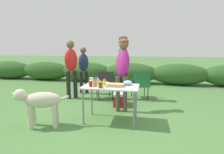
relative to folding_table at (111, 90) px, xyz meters
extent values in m
plane|color=#4C7A3D|center=(0.00, 0.00, -0.66)|extent=(60.00, 60.00, 0.00)
ellipsoid|color=#2D5623|center=(-6.00, 4.14, -0.23)|extent=(2.40, 0.90, 0.86)
ellipsoid|color=#2D5623|center=(-4.00, 4.14, -0.23)|extent=(2.40, 0.90, 0.86)
ellipsoid|color=#2D5623|center=(-2.00, 4.14, -0.23)|extent=(2.40, 0.90, 0.86)
ellipsoid|color=#2D5623|center=(0.00, 4.14, -0.23)|extent=(2.40, 0.90, 0.86)
ellipsoid|color=#2D5623|center=(2.00, 4.14, -0.23)|extent=(2.40, 0.90, 0.86)
cube|color=silver|center=(0.00, 0.00, 0.06)|extent=(1.10, 0.64, 0.02)
cylinder|color=gray|center=(-0.49, -0.27, -0.31)|extent=(0.04, 0.04, 0.71)
cylinder|color=gray|center=(0.49, -0.27, -0.31)|extent=(0.04, 0.04, 0.71)
cylinder|color=gray|center=(-0.49, 0.27, -0.31)|extent=(0.04, 0.04, 0.71)
cylinder|color=gray|center=(0.49, 0.27, -0.31)|extent=(0.04, 0.04, 0.71)
cube|color=#9E9EA3|center=(0.11, -0.04, 0.09)|extent=(0.34, 0.24, 0.02)
cube|color=tan|center=(0.11, -0.04, 0.11)|extent=(0.30, 0.21, 0.04)
cylinder|color=white|center=(-0.18, 0.13, 0.09)|extent=(0.22, 0.22, 0.04)
ellipsoid|color=#99B2CC|center=(0.33, 0.14, 0.12)|extent=(0.19, 0.19, 0.10)
cylinder|color=white|center=(-0.47, 0.19, 0.13)|extent=(0.08, 0.08, 0.12)
cylinder|color=yellow|center=(-0.12, -0.04, 0.14)|extent=(0.06, 0.06, 0.12)
cone|color=red|center=(-0.12, -0.04, 0.22)|extent=(0.05, 0.05, 0.04)
cylinder|color=red|center=(-0.37, -0.15, 0.14)|extent=(0.07, 0.07, 0.12)
cone|color=white|center=(-0.37, -0.15, 0.21)|extent=(0.06, 0.06, 0.03)
cylinder|color=silver|center=(-0.28, 0.01, 0.15)|extent=(0.07, 0.07, 0.14)
cone|color=#194793|center=(-0.28, 0.01, 0.24)|extent=(0.06, 0.06, 0.04)
cylinder|color=#562314|center=(-0.43, 0.02, 0.13)|extent=(0.07, 0.07, 0.11)
cone|color=black|center=(-0.43, 0.02, 0.20)|extent=(0.06, 0.06, 0.03)
cylinder|color=#B2893D|center=(-0.29, -0.11, 0.15)|extent=(0.08, 0.08, 0.15)
cylinder|color=#4C4C4C|center=(-0.29, -0.11, 0.24)|extent=(0.07, 0.07, 0.03)
cylinder|color=brown|center=(-0.15, -0.22, 0.13)|extent=(0.08, 0.08, 0.12)
cone|color=gold|center=(-0.15, -0.22, 0.21)|extent=(0.07, 0.07, 0.03)
cylinder|color=#4C473D|center=(0.04, 0.61, -0.25)|extent=(0.10, 0.10, 0.83)
cylinder|color=#4C473D|center=(0.22, 0.60, -0.25)|extent=(0.10, 0.10, 0.83)
ellipsoid|color=#931E70|center=(0.13, 0.73, 0.48)|extent=(0.33, 0.47, 0.71)
sphere|color=brown|center=(0.14, 0.86, 0.91)|extent=(0.23, 0.23, 0.23)
ellipsoid|color=#993823|center=(0.14, 0.86, 0.97)|extent=(0.24, 0.24, 0.14)
cylinder|color=black|center=(-1.56, 1.37, -0.26)|extent=(0.12, 0.12, 0.82)
cylinder|color=black|center=(-1.40, 1.50, -0.26)|extent=(0.12, 0.12, 0.82)
ellipsoid|color=red|center=(-1.48, 1.43, 0.48)|extent=(0.46, 0.43, 0.66)
sphere|color=brown|center=(-1.48, 1.43, 0.93)|extent=(0.23, 0.23, 0.23)
cylinder|color=black|center=(-1.42, 2.04, -0.30)|extent=(0.10, 0.10, 0.73)
cylinder|color=black|center=(-1.25, 2.10, -0.30)|extent=(0.10, 0.10, 0.73)
ellipsoid|color=navy|center=(-1.34, 2.07, 0.36)|extent=(0.38, 0.32, 0.59)
sphere|color=brown|center=(-1.34, 2.07, 0.76)|extent=(0.20, 0.20, 0.20)
cylinder|color=black|center=(-0.07, 1.67, -0.23)|extent=(0.10, 0.10, 0.86)
cylinder|color=black|center=(0.10, 1.63, -0.23)|extent=(0.10, 0.10, 0.86)
ellipsoid|color=#28562D|center=(0.02, 1.65, 0.55)|extent=(0.35, 0.29, 0.70)
sphere|color=brown|center=(0.02, 1.65, 1.02)|extent=(0.24, 0.24, 0.24)
ellipsoid|color=#333338|center=(0.02, 1.65, 1.08)|extent=(0.25, 0.25, 0.14)
cylinder|color=beige|center=(-0.96, -0.51, -0.44)|extent=(0.08, 0.08, 0.45)
cylinder|color=beige|center=(-1.03, -0.33, -0.44)|extent=(0.08, 0.08, 0.45)
cylinder|color=beige|center=(-1.38, -0.65, -0.44)|extent=(0.08, 0.08, 0.45)
cylinder|color=beige|center=(-1.44, -0.47, -0.44)|extent=(0.08, 0.08, 0.45)
ellipsoid|color=beige|center=(-1.20, -0.49, -0.14)|extent=(0.73, 0.49, 0.29)
sphere|color=beige|center=(-1.57, -0.61, -0.04)|extent=(0.23, 0.23, 0.23)
cone|color=beige|center=(-1.66, -0.64, -0.01)|extent=(0.20, 0.16, 0.16)
cylinder|color=beige|center=(-0.84, -0.36, -0.12)|extent=(0.22, 0.11, 0.12)
cube|color=#19602D|center=(0.50, 1.83, -0.28)|extent=(0.56, 0.56, 0.03)
cube|color=#19602D|center=(0.57, 1.57, -0.05)|extent=(0.49, 0.28, 0.44)
cylinder|color=black|center=(0.36, 1.59, -0.47)|extent=(0.02, 0.02, 0.38)
cylinder|color=black|center=(0.75, 1.69, -0.47)|extent=(0.02, 0.02, 0.38)
cylinder|color=black|center=(0.26, 1.98, -0.47)|extent=(0.02, 0.02, 0.38)
cylinder|color=black|center=(0.64, 2.08, -0.47)|extent=(0.02, 0.02, 0.38)
cylinder|color=black|center=(0.28, 1.77, -0.10)|extent=(0.13, 0.41, 0.02)
cylinder|color=black|center=(0.72, 1.90, -0.10)|extent=(0.13, 0.41, 0.02)
cube|color=#232328|center=(-0.52, 1.58, -0.28)|extent=(0.61, 0.61, 0.03)
cube|color=#232328|center=(-0.41, 1.33, -0.05)|extent=(0.49, 0.33, 0.44)
cylinder|color=black|center=(-0.63, 1.32, -0.47)|extent=(0.02, 0.02, 0.38)
cylinder|color=black|center=(-0.26, 1.48, -0.47)|extent=(0.02, 0.02, 0.38)
cylinder|color=black|center=(-0.78, 1.69, -0.47)|extent=(0.02, 0.02, 0.38)
cylinder|color=black|center=(-0.42, 1.85, -0.47)|extent=(0.02, 0.02, 0.38)
cylinder|color=black|center=(-0.73, 1.49, -0.10)|extent=(0.19, 0.39, 0.02)
cylinder|color=black|center=(-0.31, 1.67, -0.10)|extent=(0.19, 0.39, 0.02)
cube|color=#B21E1E|center=(0.03, 1.07, -0.52)|extent=(0.35, 0.50, 0.28)
cube|color=silver|center=(0.03, 1.07, -0.35)|extent=(0.35, 0.50, 0.06)
camera|label=1|loc=(0.69, -3.32, 0.81)|focal=28.00mm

